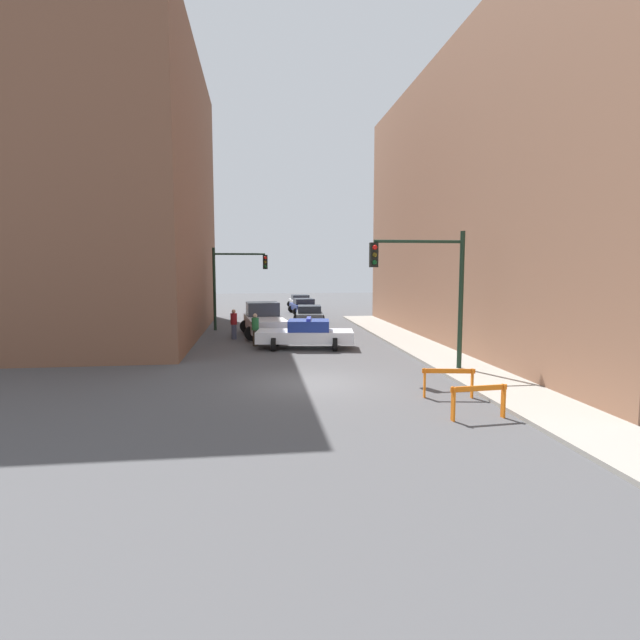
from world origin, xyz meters
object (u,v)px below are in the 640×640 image
barrier_front (479,396)px  parked_car_mid (303,306)px  white_truck (264,320)px  barrier_mid (448,378)px  parked_car_far (300,301)px  traffic_light_near (432,279)px  pedestrian_corner (234,324)px  police_car (306,334)px  parked_car_near (309,314)px  pedestrian_crossing (255,329)px  traffic_light_far (232,276)px

barrier_front → parked_car_mid: bearing=93.2°
white_truck → barrier_mid: 15.72m
parked_car_far → barrier_front: size_ratio=2.73×
parked_car_far → barrier_mid: parked_car_far is taller
parked_car_mid → parked_car_far: 5.89m
traffic_light_near → pedestrian_corner: 12.76m
pedestrian_corner → barrier_front: 17.17m
traffic_light_near → parked_car_far: size_ratio=1.19×
police_car → white_truck: 5.32m
police_car → parked_car_near: size_ratio=1.10×
pedestrian_crossing → barrier_mid: bearing=-67.5°
traffic_light_near → pedestrian_crossing: traffic_light_near is taller
traffic_light_near → parked_car_far: 30.51m
traffic_light_far → police_car: (3.90, -7.86, -2.67)m
parked_car_mid → barrier_mid: bearing=-91.0°
pedestrian_corner → barrier_front: (6.97, -15.69, -0.24)m
police_car → pedestrian_crossing: 2.68m
barrier_front → barrier_mid: size_ratio=1.01×
traffic_light_far → parked_car_far: traffic_light_far is taller
parked_car_mid → white_truck: bearing=-109.5°
traffic_light_far → barrier_front: size_ratio=3.25×
traffic_light_far → police_car: 9.17m
white_truck → parked_car_near: white_truck is taller
parked_car_far → pedestrian_crossing: (-4.31, -23.15, 0.19)m
pedestrian_crossing → pedestrian_corner: same height
traffic_light_far → pedestrian_crossing: bearing=-78.1°
traffic_light_far → parked_car_mid: traffic_light_far is taller
traffic_light_far → parked_car_far: bearing=70.6°
police_car → pedestrian_crossing: size_ratio=2.96×
white_truck → pedestrian_corner: 2.13m
parked_car_mid → parked_car_far: (0.22, 5.89, 0.00)m
parked_car_near → barrier_mid: 20.52m
parked_car_near → pedestrian_corner: 8.50m
traffic_light_far → barrier_front: bearing=-70.0°
white_truck → traffic_light_near: bearing=-67.0°
police_car → parked_car_far: 24.26m
pedestrian_corner → parked_car_mid: bearing=-110.4°
police_car → barrier_front: size_ratio=3.07×
traffic_light_far → parked_car_mid: (5.52, 10.44, -2.72)m
traffic_light_near → police_car: bearing=124.1°
white_truck → pedestrian_corner: (-1.70, -1.29, -0.04)m
traffic_light_far → police_car: bearing=-63.6°
pedestrian_crossing → white_truck: bearing=76.7°
parked_car_near → parked_car_far: bearing=92.8°
parked_car_far → traffic_light_near: bearing=-87.8°
traffic_light_far → parked_car_mid: size_ratio=1.17×
traffic_light_near → pedestrian_crossing: (-6.60, 7.14, -2.67)m
traffic_light_far → pedestrian_crossing: size_ratio=3.13×
traffic_light_far → parked_car_near: bearing=27.5°
traffic_light_near → parked_car_near: (-2.83, 16.67, -2.86)m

